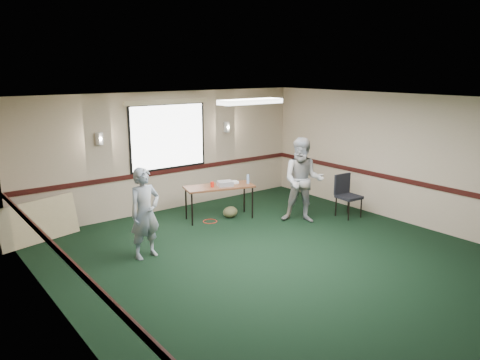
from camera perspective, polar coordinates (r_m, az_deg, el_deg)
ground at (r=8.00m, az=5.74°, el=-10.13°), size 8.00×8.00×0.00m
room_shell at (r=9.14m, az=-3.13°, el=3.27°), size 8.00×8.02×8.00m
folding_table at (r=10.05m, az=-2.56°, el=-1.01°), size 1.58×0.97×0.74m
projector at (r=10.02m, az=-1.83°, el=-0.43°), size 0.38×0.35×0.10m
game_console at (r=10.24m, az=-0.80°, el=-0.27°), size 0.22×0.19×0.05m
red_cup at (r=9.94m, az=-3.41°, el=-0.54°), size 0.07×0.07×0.11m
water_bottle at (r=10.22m, az=0.98°, el=0.13°), size 0.06×0.06×0.20m
duffel_bag at (r=10.28m, az=-1.19°, el=-3.93°), size 0.39×0.32×0.25m
cable_coil at (r=10.05m, az=-3.68°, el=-5.05°), size 0.39×0.39×0.02m
folded_table at (r=9.58m, az=-23.33°, el=-4.66°), size 1.55×0.62×0.79m
conference_chair at (r=10.55m, az=12.80°, el=-1.43°), size 0.48×0.50×0.93m
person_left at (r=8.14m, az=-11.52°, el=-3.99°), size 0.62×0.45×1.58m
person_right at (r=9.89m, az=7.68°, el=-0.06°), size 1.10×1.11×1.80m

